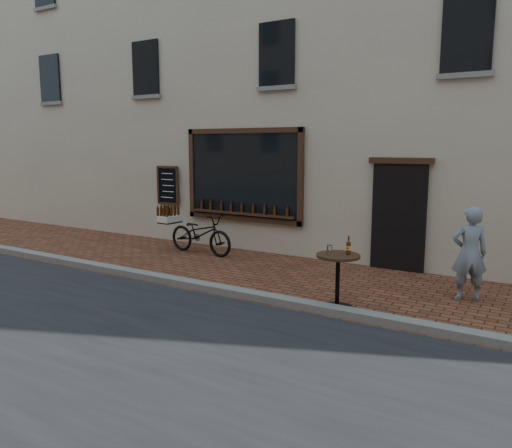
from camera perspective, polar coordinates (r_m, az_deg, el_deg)
The scene contains 6 objects.
ground at distance 8.58m, azimuth -3.40°, elevation -8.43°, with size 90.00×90.00×0.00m, color #522A1A.
kerb at distance 8.72m, azimuth -2.64°, elevation -7.73°, with size 90.00×0.25×0.12m, color slate.
shop_building at distance 14.22m, azimuth 12.46°, elevation 18.64°, with size 28.00×6.20×10.00m.
cargo_bicycle at distance 11.95m, azimuth -6.49°, elevation -1.03°, with size 2.23×0.79×1.04m.
bistro_table at distance 7.97m, azimuth 9.36°, elevation -5.22°, with size 0.69×0.69×1.18m.
pedestrian at distance 9.01m, azimuth 23.21°, elevation -3.13°, with size 0.58×0.38×1.58m, color slate.
Camera 1 is at (4.72, -6.69, 2.57)m, focal length 35.00 mm.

